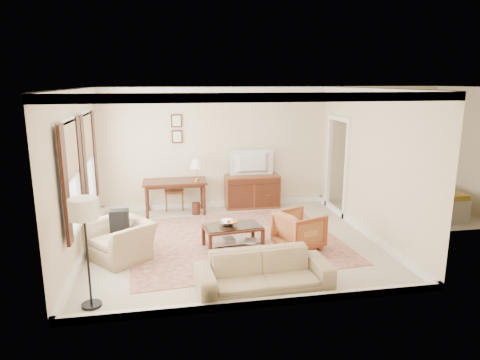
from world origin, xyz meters
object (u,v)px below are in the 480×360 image
object	(u,v)px
coffee_table	(233,231)
sofa	(264,266)
sideboard	(252,191)
writing_desk	(175,185)
club_armchair	(120,234)
tv	(253,155)
striped_armchair	(299,228)

from	to	relation	value
coffee_table	sofa	distance (m)	1.73
sideboard	writing_desk	bearing A→B (deg)	-174.50
sofa	club_armchair	bearing A→B (deg)	140.37
tv	coffee_table	size ratio (longest dim) A/B	0.90
sideboard	sofa	size ratio (longest dim) A/B	0.66
tv	writing_desk	bearing A→B (deg)	4.89
tv	striped_armchair	world-z (taller)	tv
tv	striped_armchair	distance (m)	2.88
tv	sofa	xyz separation A→B (m)	(-0.71, -4.22, -0.92)
writing_desk	sofa	bearing A→B (deg)	-74.19
club_armchair	tv	bearing A→B (deg)	94.05
tv	club_armchair	xyz separation A→B (m)	(-2.89, -2.61, -0.86)
club_armchair	striped_armchair	bearing A→B (deg)	50.18
striped_armchair	club_armchair	world-z (taller)	club_armchair
writing_desk	club_armchair	xyz separation A→B (m)	(-1.03, -2.45, -0.23)
writing_desk	tv	xyz separation A→B (m)	(1.86, 0.16, 0.63)
sofa	sideboard	bearing A→B (deg)	77.32
striped_armchair	sofa	distance (m)	1.83
tv	club_armchair	size ratio (longest dim) A/B	0.97
sideboard	coffee_table	world-z (taller)	sideboard
tv	striped_armchair	bearing A→B (deg)	96.63
sofa	tv	bearing A→B (deg)	77.28
club_armchair	sideboard	bearing A→B (deg)	94.26
tv	sofa	world-z (taller)	tv
writing_desk	club_armchair	world-z (taller)	club_armchair
sofa	striped_armchair	bearing A→B (deg)	52.59
coffee_table	striped_armchair	bearing A→B (deg)	-9.85
tv	coffee_table	bearing A→B (deg)	70.29
club_armchair	coffee_table	bearing A→B (deg)	55.11
sideboard	coffee_table	distance (m)	2.67
writing_desk	striped_armchair	world-z (taller)	writing_desk
striped_armchair	sofa	world-z (taller)	sofa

